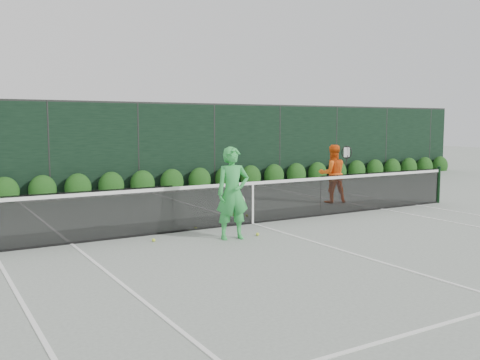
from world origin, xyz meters
TOP-DOWN VIEW (x-y plane):
  - ground at (0.00, 0.00)m, footprint 80.00×80.00m
  - tennis_net at (-0.02, 0.00)m, footprint 12.90×0.10m
  - player_woman at (-1.20, -1.16)m, footprint 0.75×0.56m
  - player_man at (3.76, 1.60)m, footprint 1.00×0.90m
  - court_lines at (0.00, 0.00)m, footprint 11.03×23.83m
  - windscreen_fence at (0.00, -2.71)m, footprint 32.00×21.07m
  - hedge_row at (-0.00, 7.15)m, footprint 31.66×0.65m
  - tennis_balls at (-0.85, 0.04)m, footprint 3.11×2.38m

SIDE VIEW (x-z plane):
  - ground at x=0.00m, z-range 0.00..0.00m
  - court_lines at x=0.00m, z-range 0.00..0.01m
  - tennis_balls at x=-0.85m, z-range 0.00..0.07m
  - hedge_row at x=0.00m, z-range -0.23..0.70m
  - tennis_net at x=-0.02m, z-range 0.00..1.07m
  - player_man at x=3.76m, z-range 0.00..1.70m
  - player_woman at x=-1.20m, z-range 0.00..1.85m
  - windscreen_fence at x=0.00m, z-range -0.02..3.04m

